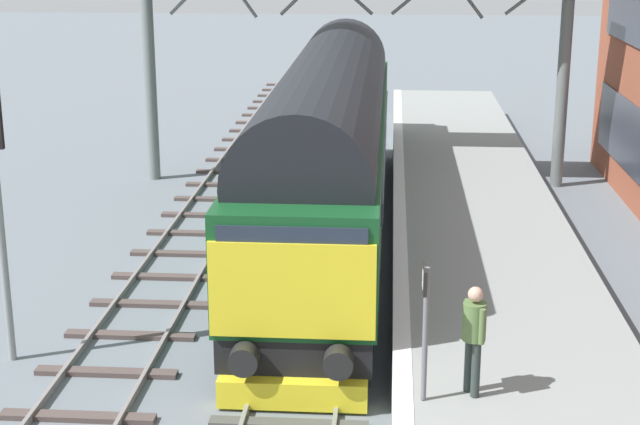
% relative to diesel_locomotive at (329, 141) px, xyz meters
% --- Properties ---
extents(ground_plane, '(140.00, 140.00, 0.00)m').
position_rel_diesel_locomotive_xyz_m(ground_plane, '(-0.00, -4.91, -2.48)').
color(ground_plane, slate).
rests_on(ground_plane, ground).
extents(track_main, '(2.50, 60.00, 0.15)m').
position_rel_diesel_locomotive_xyz_m(track_main, '(-0.00, -4.91, -2.43)').
color(track_main, slate).
rests_on(track_main, ground).
extents(track_adjacent_west, '(2.50, 60.00, 0.15)m').
position_rel_diesel_locomotive_xyz_m(track_adjacent_west, '(-3.37, -4.91, -2.43)').
color(track_adjacent_west, slate).
rests_on(track_adjacent_west, ground).
extents(station_platform, '(4.00, 44.00, 1.01)m').
position_rel_diesel_locomotive_xyz_m(station_platform, '(3.60, -4.91, -1.98)').
color(station_platform, gray).
rests_on(station_platform, ground).
extents(diesel_locomotive, '(2.74, 18.66, 4.68)m').
position_rel_diesel_locomotive_xyz_m(diesel_locomotive, '(0.00, 0.00, 0.00)').
color(diesel_locomotive, black).
rests_on(diesel_locomotive, ground).
extents(platform_number_sign, '(0.10, 0.44, 2.00)m').
position_rel_diesel_locomotive_xyz_m(platform_number_sign, '(2.03, -10.67, -0.15)').
color(platform_number_sign, slate).
rests_on(platform_number_sign, station_platform).
extents(waiting_passenger, '(0.45, 0.47, 1.64)m').
position_rel_diesel_locomotive_xyz_m(waiting_passenger, '(2.74, -10.43, -0.49)').
color(waiting_passenger, '#2D3734').
rests_on(waiting_passenger, station_platform).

